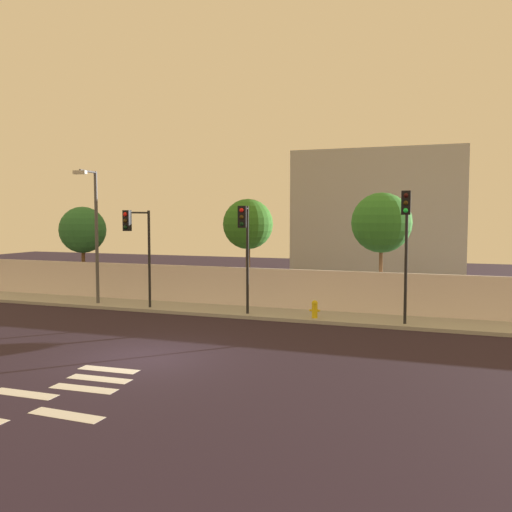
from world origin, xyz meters
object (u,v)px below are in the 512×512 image
object	(u,v)px
traffic_light_right	(245,236)
street_lamp_curbside	(94,226)
roadside_tree_leftmost	(83,230)
roadside_tree_midleft	(248,225)
traffic_light_left	(137,237)
traffic_light_center	(406,229)
fire_hydrant	(315,308)
roadside_tree_midright	(382,223)

from	to	relation	value
traffic_light_right	street_lamp_curbside	xyz separation A→B (m)	(-7.94, 0.59, 0.36)
roadside_tree_leftmost	roadside_tree_midleft	distance (m)	9.65
traffic_light_left	roadside_tree_midleft	xyz separation A→B (m)	(3.84, 3.76, 0.51)
traffic_light_left	traffic_light_center	size ratio (longest dim) A/B	0.87
fire_hydrant	roadside_tree_midleft	xyz separation A→B (m)	(-4.08, 2.91, 3.41)
traffic_light_center	roadside_tree_midleft	bearing A→B (deg)	156.74
street_lamp_curbside	roadside_tree_leftmost	world-z (taller)	street_lamp_curbside
street_lamp_curbside	roadside_tree_midleft	world-z (taller)	street_lamp_curbside
street_lamp_curbside	fire_hydrant	size ratio (longest dim) A/B	8.59
traffic_light_right	roadside_tree_midright	world-z (taller)	roadside_tree_midright
traffic_light_right	roadside_tree_midright	bearing A→B (deg)	34.01
street_lamp_curbside	roadside_tree_midright	size ratio (longest dim) A/B	1.17
traffic_light_left	fire_hydrant	size ratio (longest dim) A/B	6.05
traffic_light_center	traffic_light_right	distance (m)	6.54
roadside_tree_midleft	traffic_light_center	bearing A→B (deg)	-23.26
fire_hydrant	roadside_tree_midleft	distance (m)	6.06
traffic_light_left	roadside_tree_midright	distance (m)	10.90
street_lamp_curbside	traffic_light_right	bearing A→B (deg)	-4.28
roadside_tree_midleft	fire_hydrant	bearing A→B (deg)	-35.53
traffic_light_left	traffic_light_center	world-z (taller)	traffic_light_center
traffic_light_right	roadside_tree_midleft	distance (m)	3.72
traffic_light_right	roadside_tree_leftmost	size ratio (longest dim) A/B	0.95
traffic_light_right	traffic_light_left	bearing A→B (deg)	-177.06
traffic_light_right	roadside_tree_leftmost	xyz separation A→B (m)	(-10.83, 3.50, 0.07)
traffic_light_center	traffic_light_right	xyz separation A→B (m)	(-6.53, -0.18, -0.34)
fire_hydrant	roadside_tree_leftmost	bearing A→B (deg)	168.02
traffic_light_right	roadside_tree_midright	xyz separation A→B (m)	(5.18, 3.50, 0.53)
traffic_light_right	roadside_tree_midleft	size ratio (longest dim) A/B	0.89
street_lamp_curbside	fire_hydrant	world-z (taller)	street_lamp_curbside
fire_hydrant	roadside_tree_midright	size ratio (longest dim) A/B	0.14
roadside_tree_midright	roadside_tree_leftmost	bearing A→B (deg)	-180.00
traffic_light_center	street_lamp_curbside	bearing A→B (deg)	178.35
traffic_light_center	roadside_tree_midright	size ratio (longest dim) A/B	0.95
roadside_tree_midleft	roadside_tree_leftmost	bearing A→B (deg)	-180.00
fire_hydrant	roadside_tree_midleft	size ratio (longest dim) A/B	0.14
roadside_tree_midleft	roadside_tree_midright	bearing A→B (deg)	-0.00
fire_hydrant	roadside_tree_midright	bearing A→B (deg)	51.75
traffic_light_left	fire_hydrant	bearing A→B (deg)	6.08
street_lamp_curbside	roadside_tree_midleft	distance (m)	7.35
traffic_light_center	roadside_tree_midleft	world-z (taller)	traffic_light_center
traffic_light_center	traffic_light_right	world-z (taller)	traffic_light_center
traffic_light_right	roadside_tree_leftmost	world-z (taller)	roadside_tree_leftmost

